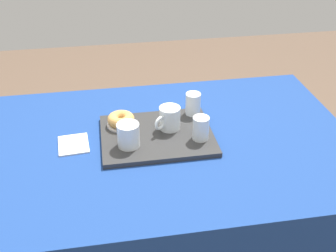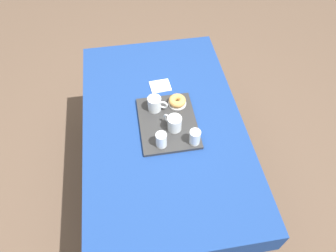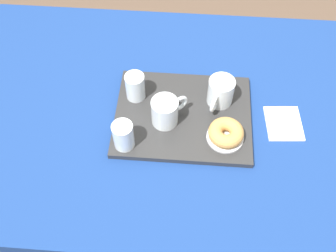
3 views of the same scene
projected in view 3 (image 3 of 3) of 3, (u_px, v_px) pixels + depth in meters
name	position (u px, v px, depth m)	size (l,w,h in m)	color
ground_plane	(182.00, 205.00, 1.89)	(6.00, 6.00, 0.00)	brown
dining_table	(188.00, 126.00, 1.34)	(1.54, 0.95, 0.75)	navy
serving_tray	(183.00, 116.00, 1.25)	(0.42, 0.33, 0.02)	#2D2D2D
tea_mug_left	(165.00, 112.00, 1.19)	(0.11, 0.10, 0.09)	white
tea_mug_right	(220.00, 92.00, 1.24)	(0.08, 0.12, 0.09)	white
water_glass_near	(123.00, 136.00, 1.15)	(0.06, 0.06, 0.09)	white
water_glass_far	(135.00, 88.00, 1.25)	(0.06, 0.06, 0.09)	white
donut_plate_left	(225.00, 137.00, 1.19)	(0.11, 0.11, 0.01)	silver
sugar_donut_left	(226.00, 133.00, 1.17)	(0.11, 0.11, 0.04)	tan
paper_napkin	(284.00, 123.00, 1.24)	(0.11, 0.13, 0.01)	white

